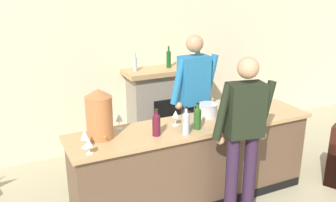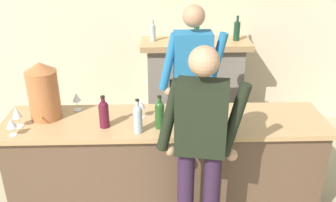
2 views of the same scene
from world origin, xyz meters
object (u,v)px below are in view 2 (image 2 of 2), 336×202
(wine_bottle_burgundy_dark, at_px, (138,118))
(copper_dispenser, at_px, (43,91))
(fireplace_stone, at_px, (194,85))
(ice_bucket_steel, at_px, (192,104))
(person_customer, at_px, (200,150))
(wine_bottle_rose_blush, at_px, (104,113))
(person_bartender, at_px, (192,88))
(wine_bottle_riesling_slim, at_px, (159,113))
(wine_glass_near_bucket, at_px, (140,105))
(wine_glass_mid_counter, at_px, (76,98))
(wine_bottle_merlot_tall, at_px, (221,115))
(wine_glass_front_right, at_px, (16,113))
(wine_glass_back_row, at_px, (11,124))

(wine_bottle_burgundy_dark, bearing_deg, copper_dispenser, 160.53)
(fireplace_stone, relative_size, ice_bucket_steel, 6.82)
(person_customer, height_order, wine_bottle_rose_blush, person_customer)
(person_bartender, bearing_deg, wine_bottle_rose_blush, -140.95)
(wine_bottle_burgundy_dark, bearing_deg, wine_bottle_rose_blush, 160.57)
(wine_bottle_riesling_slim, xyz_separation_m, wine_glass_near_bucket, (-0.16, 0.19, -0.01))
(wine_glass_mid_counter, bearing_deg, wine_bottle_merlot_tall, -18.17)
(wine_glass_front_right, bearing_deg, ice_bucket_steel, 8.55)
(wine_glass_near_bucket, distance_m, wine_glass_front_right, 1.03)
(copper_dispenser, distance_m, wine_glass_mid_counter, 0.31)
(copper_dispenser, bearing_deg, wine_bottle_burgundy_dark, -19.47)
(person_customer, height_order, ice_bucket_steel, person_customer)
(person_bartender, bearing_deg, wine_bottle_riesling_slim, -116.07)
(copper_dispenser, relative_size, ice_bucket_steel, 2.27)
(wine_bottle_burgundy_dark, bearing_deg, wine_glass_front_right, 172.97)
(ice_bucket_steel, bearing_deg, fireplace_stone, 83.58)
(wine_bottle_rose_blush, bearing_deg, wine_bottle_burgundy_dark, -19.43)
(wine_glass_mid_counter, bearing_deg, fireplace_stone, 48.16)
(fireplace_stone, bearing_deg, wine_glass_back_row, -132.56)
(wine_bottle_rose_blush, xyz_separation_m, wine_glass_back_row, (-0.72, -0.12, -0.02))
(wine_bottle_merlot_tall, relative_size, wine_glass_near_bucket, 1.85)
(person_bartender, distance_m, wine_bottle_burgundy_dark, 0.89)
(wine_glass_mid_counter, distance_m, wine_glass_front_right, 0.53)
(ice_bucket_steel, xyz_separation_m, wine_glass_near_bucket, (-0.46, -0.09, 0.04))
(fireplace_stone, relative_size, wine_bottle_riesling_slim, 5.28)
(wine_bottle_merlot_tall, xyz_separation_m, wine_glass_near_bucket, (-0.66, 0.25, -0.02))
(copper_dispenser, distance_m, wine_bottle_rose_blush, 0.57)
(wine_bottle_burgundy_dark, bearing_deg, wine_bottle_merlot_tall, 1.17)
(wine_glass_front_right, bearing_deg, person_customer, -17.32)
(person_bartender, height_order, ice_bucket_steel, person_bartender)
(ice_bucket_steel, relative_size, wine_glass_near_bucket, 1.33)
(wine_bottle_merlot_tall, bearing_deg, person_bartender, 103.17)
(wine_bottle_merlot_tall, height_order, wine_glass_front_right, wine_bottle_merlot_tall)
(fireplace_stone, distance_m, copper_dispenser, 2.14)
(wine_glass_near_bucket, bearing_deg, wine_bottle_merlot_tall, -20.58)
(copper_dispenser, xyz_separation_m, wine_glass_front_right, (-0.19, -0.16, -0.13))
(fireplace_stone, relative_size, wine_glass_front_right, 8.44)
(wine_bottle_merlot_tall, distance_m, wine_glass_mid_counter, 1.30)
(wine_bottle_rose_blush, xyz_separation_m, wine_bottle_burgundy_dark, (0.28, -0.10, 0.00))
(person_customer, bearing_deg, wine_glass_back_row, 167.88)
(person_bartender, distance_m, wine_glass_near_bucket, 0.68)
(copper_dispenser, xyz_separation_m, wine_bottle_burgundy_dark, (0.81, -0.29, -0.12))
(person_customer, bearing_deg, copper_dispenser, 154.08)
(person_bartender, height_order, wine_glass_mid_counter, person_bartender)
(fireplace_stone, distance_m, person_customer, 2.13)
(wine_bottle_rose_blush, height_order, wine_glass_mid_counter, wine_bottle_rose_blush)
(fireplace_stone, distance_m, wine_bottle_rose_blush, 1.95)
(copper_dispenser, bearing_deg, wine_bottle_riesling_slim, -12.31)
(fireplace_stone, bearing_deg, wine_bottle_riesling_slim, -105.12)
(copper_dispenser, relative_size, wine_glass_front_right, 2.81)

